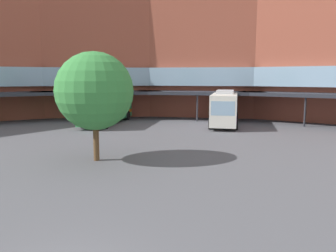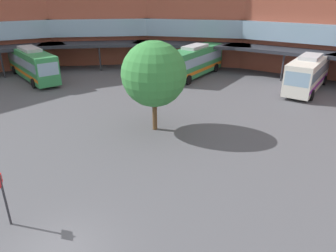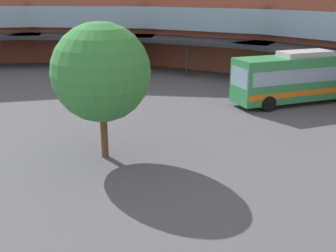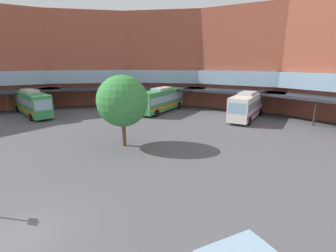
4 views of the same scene
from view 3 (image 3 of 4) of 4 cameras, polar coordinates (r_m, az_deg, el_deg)
name	(u,v)px [view 3 (image 3 of 4)]	position (r m, az deg, el deg)	size (l,w,h in m)	color
bus_1	(100,56)	(42.49, -9.26, 9.50)	(11.76, 7.95, 3.88)	#338C4C
bus_2	(303,77)	(33.09, 17.95, 6.43)	(4.35, 11.27, 3.90)	#338C4C
plaza_tree	(101,72)	(20.58, -9.14, 7.24)	(4.86, 4.86, 6.84)	brown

